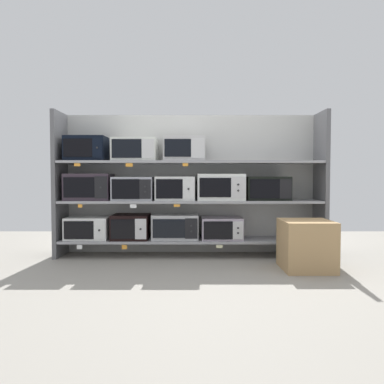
{
  "coord_description": "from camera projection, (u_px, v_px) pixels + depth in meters",
  "views": [
    {
      "loc": [
        0.02,
        -4.45,
        0.98
      ],
      "look_at": [
        0.0,
        0.0,
        0.79
      ],
      "focal_mm": 33.74,
      "sensor_mm": 36.0,
      "label": 1
    }
  ],
  "objects": [
    {
      "name": "ground",
      "position": [
        192.0,
        279.0,
        3.49
      ],
      "size": [
        7.17,
        6.0,
        0.02
      ],
      "primitive_type": "cube",
      "color": "gray"
    },
    {
      "name": "back_panel",
      "position": [
        192.0,
        184.0,
        4.7
      ],
      "size": [
        3.37,
        0.04,
        1.78
      ],
      "primitive_type": "cube",
      "color": "#B2B2AD",
      "rests_on": "ground"
    },
    {
      "name": "upright_left",
      "position": [
        62.0,
        184.0,
        4.46
      ],
      "size": [
        0.05,
        0.45,
        1.78
      ],
      "primitive_type": "cube",
      "color": "#5B5B5E",
      "rests_on": "ground"
    },
    {
      "name": "upright_right",
      "position": [
        323.0,
        184.0,
        4.45
      ],
      "size": [
        0.05,
        0.45,
        1.78
      ],
      "primitive_type": "cube",
      "color": "#5B5B5E",
      "rests_on": "ground"
    },
    {
      "name": "shelf_0",
      "position": [
        192.0,
        240.0,
        4.48
      ],
      "size": [
        3.17,
        0.45,
        0.03
      ],
      "primitive_type": "cube",
      "color": "#99999E",
      "rests_on": "ground"
    },
    {
      "name": "microwave_0",
      "position": [
        90.0,
        228.0,
        4.48
      ],
      "size": [
        0.52,
        0.41,
        0.27
      ],
      "color": "silver",
      "rests_on": "shelf_0"
    },
    {
      "name": "microwave_1",
      "position": [
        133.0,
        227.0,
        4.48
      ],
      "size": [
        0.45,
        0.43,
        0.3
      ],
      "color": "black",
      "rests_on": "shelf_0"
    },
    {
      "name": "microwave_2",
      "position": [
        177.0,
        227.0,
        4.47
      ],
      "size": [
        0.57,
        0.36,
        0.3
      ],
      "color": "#B9BABB",
      "rests_on": "shelf_0"
    },
    {
      "name": "microwave_3",
      "position": [
        223.0,
        228.0,
        4.47
      ],
      "size": [
        0.5,
        0.41,
        0.27
      ],
      "color": "#A599A9",
      "rests_on": "shelf_0"
    },
    {
      "name": "price_tag_0",
      "position": [
        81.0,
        247.0,
        4.26
      ],
      "size": [
        0.06,
        0.0,
        0.05
      ],
      "primitive_type": "cube",
      "color": "white"
    },
    {
      "name": "price_tag_1",
      "position": [
        126.0,
        247.0,
        4.26
      ],
      "size": [
        0.06,
        0.0,
        0.05
      ],
      "primitive_type": "cube",
      "color": "orange"
    },
    {
      "name": "price_tag_2",
      "position": [
        221.0,
        247.0,
        4.25
      ],
      "size": [
        0.07,
        0.0,
        0.04
      ],
      "primitive_type": "cube",
      "color": "beige"
    },
    {
      "name": "shelf_1",
      "position": [
        192.0,
        201.0,
        4.46
      ],
      "size": [
        3.17,
        0.45,
        0.03
      ],
      "primitive_type": "cube",
      "color": "#99999E"
    },
    {
      "name": "microwave_4",
      "position": [
        91.0,
        187.0,
        4.46
      ],
      "size": [
        0.55,
        0.4,
        0.33
      ],
      "color": "#332833",
      "rests_on": "shelf_1"
    },
    {
      "name": "microwave_5",
      "position": [
        135.0,
        189.0,
        4.46
      ],
      "size": [
        0.49,
        0.44,
        0.29
      ],
      "color": "#A2A5AF",
      "rests_on": "shelf_1"
    },
    {
      "name": "microwave_6",
      "position": [
        177.0,
        188.0,
        4.45
      ],
      "size": [
        0.48,
        0.41,
        0.29
      ],
      "color": "silver",
      "rests_on": "shelf_1"
    },
    {
      "name": "microwave_7",
      "position": [
        222.0,
        187.0,
        4.45
      ],
      "size": [
        0.57,
        0.43,
        0.32
      ],
      "color": "white",
      "rests_on": "shelf_1"
    },
    {
      "name": "microwave_8",
      "position": [
        269.0,
        188.0,
        4.45
      ],
      "size": [
        0.53,
        0.34,
        0.29
      ],
      "color": "black",
      "rests_on": "shelf_1"
    },
    {
      "name": "price_tag_3",
      "position": [
        82.0,
        206.0,
        4.24
      ],
      "size": [
        0.05,
        0.0,
        0.04
      ],
      "primitive_type": "cube",
      "color": "orange"
    },
    {
      "name": "price_tag_4",
      "position": [
        135.0,
        206.0,
        4.24
      ],
      "size": [
        0.08,
        0.0,
        0.04
      ],
      "primitive_type": "cube",
      "color": "white"
    },
    {
      "name": "price_tag_5",
      "position": [
        178.0,
        206.0,
        4.23
      ],
      "size": [
        0.07,
        0.0,
        0.03
      ],
      "primitive_type": "cube",
      "color": "orange"
    },
    {
      "name": "shelf_2",
      "position": [
        192.0,
        162.0,
        4.44
      ],
      "size": [
        3.17,
        0.45,
        0.03
      ],
      "primitive_type": "cube",
      "color": "#99999E"
    },
    {
      "name": "microwave_9",
      "position": [
        88.0,
        149.0,
        4.44
      ],
      "size": [
        0.49,
        0.36,
        0.3
      ],
      "color": "black",
      "rests_on": "shelf_2"
    },
    {
      "name": "microwave_10",
      "position": [
        137.0,
        150.0,
        4.44
      ],
      "size": [
        0.53,
        0.4,
        0.28
      ],
      "color": "silver",
      "rests_on": "shelf_2"
    },
    {
      "name": "microwave_11",
      "position": [
        186.0,
        149.0,
        4.43
      ],
      "size": [
        0.5,
        0.37,
        0.3
      ],
      "color": "#BCBBB9",
      "rests_on": "shelf_2"
    },
    {
      "name": "price_tag_6",
      "position": [
        79.0,
        165.0,
        4.22
      ],
      "size": [
        0.07,
        0.0,
        0.04
      ],
      "primitive_type": "cube",
      "color": "orange"
    },
    {
      "name": "price_tag_7",
      "position": [
        131.0,
        165.0,
        4.22
      ],
      "size": [
        0.08,
        0.0,
        0.04
      ],
      "primitive_type": "cube",
      "color": "orange"
    },
    {
      "name": "price_tag_8",
      "position": [
        187.0,
        165.0,
        4.21
      ],
      "size": [
        0.07,
        0.0,
        0.04
      ],
      "primitive_type": "cube",
      "color": "orange"
    },
    {
      "name": "shipping_carton",
      "position": [
        308.0,
        245.0,
        3.8
      ],
      "size": [
        0.51,
        0.51,
        0.52
      ],
      "primitive_type": "cube",
      "color": "tan",
      "rests_on": "ground"
    }
  ]
}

